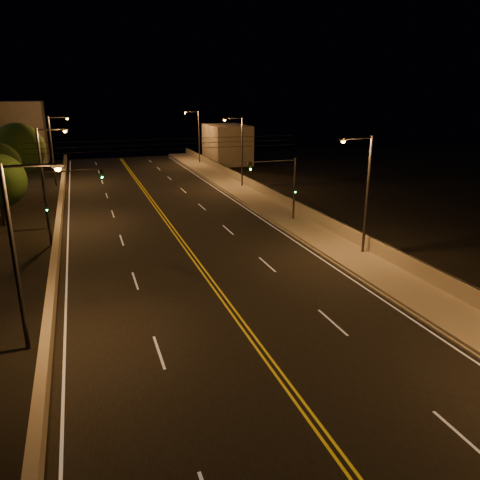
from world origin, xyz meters
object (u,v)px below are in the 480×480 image
object	(u,v)px
streetlight_4	(20,246)
streetlight_5	(45,171)
streetlight_1	(364,188)
streetlight_2	(240,147)
tree_2	(19,149)
traffic_signal_left	(60,197)
traffic_signal_right	(284,182)
streetlight_3	(197,133)
streetlight_6	(54,146)

from	to	relation	value
streetlight_4	streetlight_5	distance (m)	21.31
streetlight_1	streetlight_5	size ratio (longest dim) A/B	1.00
streetlight_1	streetlight_2	world-z (taller)	same
tree_2	streetlight_2	bearing A→B (deg)	-14.33
streetlight_4	traffic_signal_left	bearing A→B (deg)	86.03
streetlight_4	traffic_signal_left	xyz separation A→B (m)	(1.13, 16.31, -1.26)
traffic_signal_left	tree_2	distance (m)	23.65
streetlight_4	streetlight_1	bearing A→B (deg)	16.10
streetlight_1	tree_2	size ratio (longest dim) A/B	1.07
streetlight_5	tree_2	bearing A→B (deg)	101.76
streetlight_2	traffic_signal_right	distance (m)	16.78
streetlight_3	streetlight_5	bearing A→B (deg)	-122.90
streetlight_5	traffic_signal_left	size ratio (longest dim) A/B	1.46
streetlight_3	traffic_signal_right	xyz separation A→B (m)	(-1.53, -38.09, -1.26)
streetlight_6	tree_2	xyz separation A→B (m)	(-3.77, -2.57, 0.08)
streetlight_3	tree_2	world-z (taller)	streetlight_3
streetlight_1	tree_2	distance (m)	41.69
streetlight_2	tree_2	size ratio (longest dim) A/B	1.07
streetlight_3	streetlight_4	size ratio (longest dim) A/B	1.00
streetlight_2	streetlight_5	world-z (taller)	same
traffic_signal_right	traffic_signal_left	distance (m)	18.75
streetlight_1	traffic_signal_right	world-z (taller)	streetlight_1
streetlight_1	streetlight_4	xyz separation A→B (m)	(-21.41, -6.18, 0.00)
streetlight_5	traffic_signal_right	size ratio (longest dim) A/B	1.46
traffic_signal_right	tree_2	distance (m)	33.08
streetlight_2	traffic_signal_left	bearing A→B (deg)	-140.60
streetlight_2	traffic_signal_left	distance (m)	26.28
traffic_signal_right	traffic_signal_left	xyz separation A→B (m)	(-18.75, 0.00, 0.00)
traffic_signal_right	tree_2	bearing A→B (deg)	135.68
streetlight_5	streetlight_2	bearing A→B (deg)	28.59
traffic_signal_right	traffic_signal_left	size ratio (longest dim) A/B	1.00
streetlight_2	traffic_signal_right	xyz separation A→B (m)	(-1.53, -16.66, -1.26)
streetlight_2	streetlight_6	bearing A→B (deg)	157.20
streetlight_1	traffic_signal_right	size ratio (longest dim) A/B	1.46
traffic_signal_left	streetlight_5	bearing A→B (deg)	102.78
streetlight_1	streetlight_2	distance (m)	26.79
streetlight_1	streetlight_4	world-z (taller)	same
streetlight_4	streetlight_6	size ratio (longest dim) A/B	1.00
streetlight_3	streetlight_6	world-z (taller)	same
streetlight_1	traffic_signal_left	world-z (taller)	streetlight_1
streetlight_6	streetlight_5	bearing A→B (deg)	-90.00
streetlight_1	streetlight_3	xyz separation A→B (m)	(0.00, 48.23, 0.00)
streetlight_1	streetlight_3	distance (m)	48.23
streetlight_6	streetlight_2	bearing A→B (deg)	-22.80
streetlight_3	streetlight_5	distance (m)	39.43
streetlight_1	traffic_signal_left	distance (m)	22.71
streetlight_2	streetlight_4	world-z (taller)	same
streetlight_1	streetlight_5	distance (m)	26.22
streetlight_2	streetlight_5	distance (m)	24.39
streetlight_1	streetlight_2	xyz separation A→B (m)	(0.00, 26.79, 0.00)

